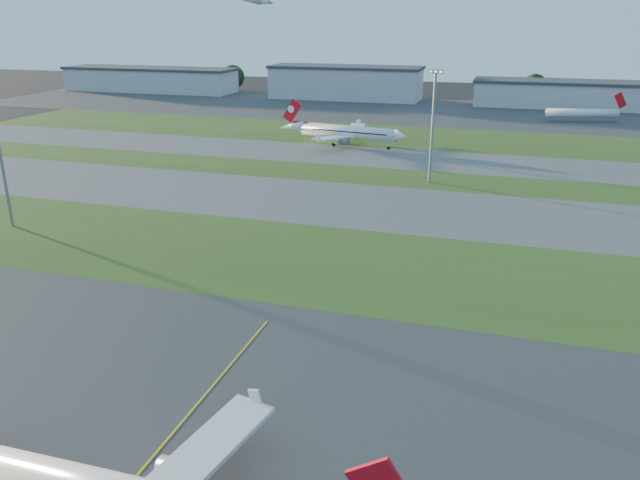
% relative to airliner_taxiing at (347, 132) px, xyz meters
% --- Properties ---
extents(ground, '(700.00, 700.00, 0.00)m').
position_rel_airliner_taxiing_xyz_m(ground, '(15.01, -144.98, -4.08)').
color(ground, black).
rests_on(ground, ground).
extents(apron_near, '(300.00, 70.00, 0.01)m').
position_rel_airliner_taxiing_xyz_m(apron_near, '(15.01, -144.98, -4.07)').
color(apron_near, '#333335').
rests_on(apron_near, ground).
extents(grass_strip_a, '(300.00, 34.00, 0.01)m').
position_rel_airliner_taxiing_xyz_m(grass_strip_a, '(15.01, -92.98, -4.07)').
color(grass_strip_a, '#304918').
rests_on(grass_strip_a, ground).
extents(taxiway_a, '(300.00, 32.00, 0.01)m').
position_rel_airliner_taxiing_xyz_m(taxiway_a, '(15.01, -59.98, -4.07)').
color(taxiway_a, '#515154').
rests_on(taxiway_a, ground).
extents(grass_strip_b, '(300.00, 18.00, 0.01)m').
position_rel_airliner_taxiing_xyz_m(grass_strip_b, '(15.01, -34.98, -4.07)').
color(grass_strip_b, '#304918').
rests_on(grass_strip_b, ground).
extents(taxiway_b, '(300.00, 26.00, 0.01)m').
position_rel_airliner_taxiing_xyz_m(taxiway_b, '(15.01, -12.98, -4.07)').
color(taxiway_b, '#515154').
rests_on(taxiway_b, ground).
extents(grass_strip_c, '(300.00, 40.00, 0.01)m').
position_rel_airliner_taxiing_xyz_m(grass_strip_c, '(15.01, 20.02, -4.07)').
color(grass_strip_c, '#304918').
rests_on(grass_strip_c, ground).
extents(apron_far, '(400.00, 80.00, 0.01)m').
position_rel_airliner_taxiing_xyz_m(apron_far, '(15.01, 80.02, -4.07)').
color(apron_far, '#333335').
rests_on(apron_far, ground).
extents(yellow_line, '(0.25, 60.00, 0.02)m').
position_rel_airliner_taxiing_xyz_m(yellow_line, '(20.01, -144.98, -4.08)').
color(yellow_line, gold).
rests_on(yellow_line, ground).
extents(airliner_taxiing, '(37.11, 31.27, 11.62)m').
position_rel_airliner_taxiing_xyz_m(airliner_taxiing, '(0.00, 0.00, 0.00)').
color(airliner_taxiing, white).
rests_on(airliner_taxiing, ground).
extents(mini_jet_near, '(28.27, 8.84, 9.48)m').
position_rel_airliner_taxiing_xyz_m(mini_jet_near, '(71.75, 69.84, -0.80)').
color(mini_jet_near, white).
rests_on(mini_jet_near, ground).
extents(light_mast_centre, '(3.20, 0.70, 25.80)m').
position_rel_airliner_taxiing_xyz_m(light_mast_centre, '(30.01, -36.98, 10.73)').
color(light_mast_centre, gray).
rests_on(light_mast_centre, ground).
extents(hangar_far_west, '(91.80, 23.00, 12.20)m').
position_rel_airliner_taxiing_xyz_m(hangar_far_west, '(-134.99, 110.02, 2.06)').
color(hangar_far_west, '#9B9DA3').
rests_on(hangar_far_west, ground).
extents(hangar_west, '(71.40, 23.00, 15.20)m').
position_rel_airliner_taxiing_xyz_m(hangar_west, '(-29.99, 110.02, 3.56)').
color(hangar_west, '#9B9DA3').
rests_on(hangar_west, ground).
extents(hangar_east, '(81.60, 23.00, 11.20)m').
position_rel_airliner_taxiing_xyz_m(hangar_east, '(70.01, 110.02, 1.56)').
color(hangar_east, '#9B9DA3').
rests_on(hangar_east, ground).
extents(tree_far_west, '(11.00, 11.00, 12.00)m').
position_rel_airliner_taxiing_xyz_m(tree_far_west, '(-174.99, 123.02, 2.41)').
color(tree_far_west, black).
rests_on(tree_far_west, ground).
extents(tree_west, '(12.10, 12.10, 13.20)m').
position_rel_airliner_taxiing_xyz_m(tree_west, '(-94.99, 125.02, 3.06)').
color(tree_west, black).
rests_on(tree_west, ground).
extents(tree_mid_west, '(9.90, 9.90, 10.80)m').
position_rel_airliner_taxiing_xyz_m(tree_mid_west, '(-4.99, 121.02, 1.76)').
color(tree_mid_west, black).
rests_on(tree_mid_west, ground).
extents(tree_mid_east, '(11.55, 11.55, 12.60)m').
position_rel_airliner_taxiing_xyz_m(tree_mid_east, '(55.01, 124.02, 2.73)').
color(tree_mid_east, black).
rests_on(tree_mid_east, ground).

